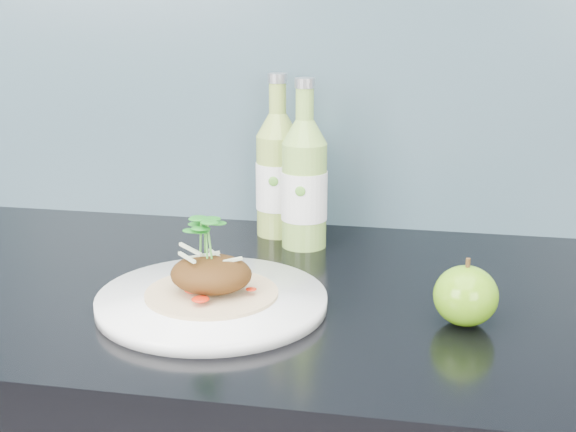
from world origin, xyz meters
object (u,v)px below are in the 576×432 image
dinner_plate (212,301)px  green_apple (466,296)px  cider_bottle_right (304,184)px  cider_bottle_left (278,175)px

dinner_plate → green_apple: 0.29m
dinner_plate → cider_bottle_right: cider_bottle_right is taller
cider_bottle_left → dinner_plate: bearing=-84.2°
green_apple → cider_bottle_right: bearing=132.9°
cider_bottle_left → cider_bottle_right: 0.07m
green_apple → cider_bottle_left: bearing=133.1°
green_apple → cider_bottle_right: size_ratio=0.35×
dinner_plate → cider_bottle_right: size_ratio=1.25×
cider_bottle_left → cider_bottle_right: same height
green_apple → cider_bottle_right: (-0.23, 0.24, 0.06)m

